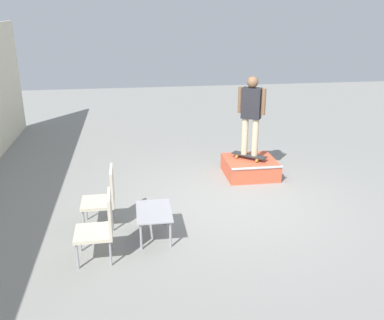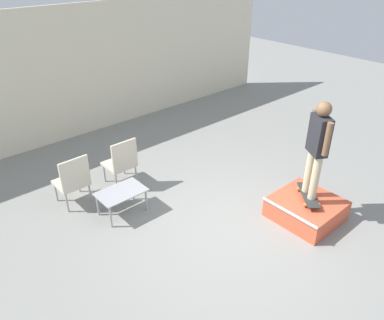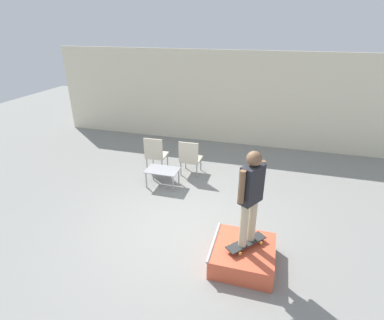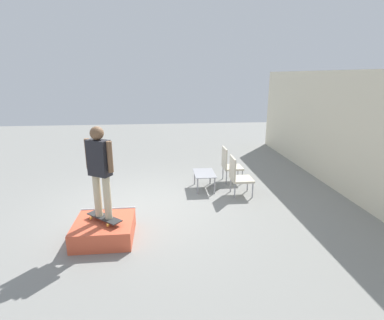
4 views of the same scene
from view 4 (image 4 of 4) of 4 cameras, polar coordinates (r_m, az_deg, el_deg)
ground_plane at (r=6.93m, az=-9.37°, el=-8.92°), size 24.00×24.00×0.00m
house_wall_back at (r=7.82m, az=29.14°, el=3.70°), size 12.00×0.06×3.00m
skate_ramp_box at (r=5.81m, az=-16.34°, el=-12.57°), size 1.05×1.04×0.37m
skateboard_on_ramp at (r=5.67m, az=-16.38°, el=-10.45°), size 0.64×0.69×0.07m
person_skater at (r=5.32m, az=-17.18°, el=-1.07°), size 0.37×0.50×1.63m
coffee_table at (r=7.78m, az=2.35°, el=-2.85°), size 0.80×0.53×0.44m
patio_chair_left at (r=8.33m, az=7.09°, el=-0.69°), size 0.53×0.53×0.97m
patio_chair_right at (r=7.43m, az=8.73°, el=-2.83°), size 0.52×0.52×0.97m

